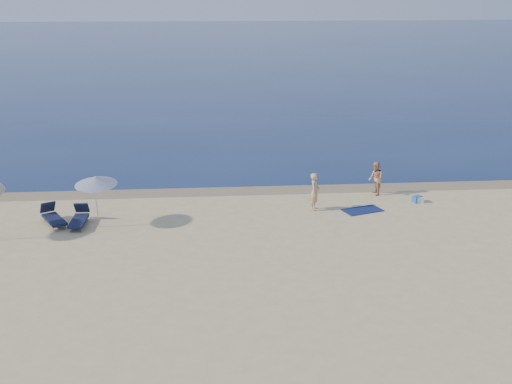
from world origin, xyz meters
TOP-DOWN VIEW (x-y plane):
  - sea at (0.00, 100.00)m, footprint 240.00×160.00m
  - wet_sand_strip at (0.00, 19.40)m, footprint 240.00×1.60m
  - person_left at (1.76, 16.31)m, footprint 0.61×0.72m
  - person_right at (5.03, 18.22)m, footprint 0.66×0.82m
  - beach_towel at (3.89, 16.03)m, footprint 1.94×1.46m
  - white_bag at (6.80, 16.91)m, footprint 0.33×0.29m
  - blue_cooler at (6.69, 16.97)m, footprint 0.50×0.44m
  - umbrella_near at (-7.52, 15.04)m, footprint 1.96×1.98m
  - lounger_left at (-9.46, 15.41)m, footprint 1.43×1.92m
  - lounger_right at (-8.35, 15.21)m, footprint 0.62×1.81m

SIDE VIEW (x-z plane):
  - wet_sand_strip at x=0.00m, z-range 0.00..0.00m
  - sea at x=0.00m, z-range 0.00..0.01m
  - beach_towel at x=3.89m, z-range 0.00..0.03m
  - white_bag at x=6.80m, z-range 0.00..0.27m
  - blue_cooler at x=6.69m, z-range 0.00..0.30m
  - lounger_right at x=-8.35m, z-range -0.11..0.69m
  - lounger_left at x=-9.46m, z-range -0.11..0.71m
  - person_right at x=5.03m, z-range 0.00..1.61m
  - person_left at x=1.76m, z-range 0.00..1.69m
  - umbrella_near at x=-7.52m, z-range 0.83..3.08m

